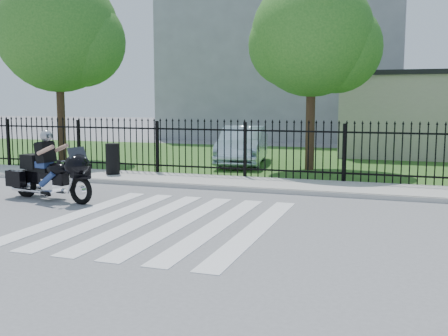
% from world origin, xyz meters
% --- Properties ---
extents(ground, '(120.00, 120.00, 0.00)m').
position_xyz_m(ground, '(0.00, 0.00, 0.00)').
color(ground, slate).
rests_on(ground, ground).
extents(crosswalk, '(5.00, 5.50, 0.01)m').
position_xyz_m(crosswalk, '(0.00, 0.00, 0.01)').
color(crosswalk, silver).
rests_on(crosswalk, ground).
extents(sidewalk, '(40.00, 2.00, 0.12)m').
position_xyz_m(sidewalk, '(0.00, 5.00, 0.06)').
color(sidewalk, '#ADAAA3').
rests_on(sidewalk, ground).
extents(curb, '(40.00, 0.12, 0.12)m').
position_xyz_m(curb, '(0.00, 4.00, 0.06)').
color(curb, '#ADAAA3').
rests_on(curb, ground).
extents(grass_strip, '(40.00, 12.00, 0.02)m').
position_xyz_m(grass_strip, '(0.00, 12.00, 0.01)').
color(grass_strip, '#295C1F').
rests_on(grass_strip, ground).
extents(iron_fence, '(26.00, 0.04, 1.80)m').
position_xyz_m(iron_fence, '(0.00, 6.00, 0.90)').
color(iron_fence, black).
rests_on(iron_fence, ground).
extents(tree_left, '(4.80, 4.80, 7.58)m').
position_xyz_m(tree_left, '(-8.50, 8.50, 5.17)').
color(tree_left, '#382316').
rests_on(tree_left, ground).
extents(tree_mid, '(4.20, 4.20, 6.78)m').
position_xyz_m(tree_mid, '(1.50, 9.00, 4.67)').
color(tree_mid, '#382316').
rests_on(tree_mid, ground).
extents(building_tall, '(15.00, 10.00, 12.00)m').
position_xyz_m(building_tall, '(-3.00, 26.00, 6.00)').
color(building_tall, '#979AA0').
rests_on(building_tall, ground).
extents(motorcycle_rider, '(2.66, 1.24, 1.78)m').
position_xyz_m(motorcycle_rider, '(-3.66, 1.29, 0.73)').
color(motorcycle_rider, black).
rests_on(motorcycle_rider, ground).
extents(parked_car, '(2.26, 4.64, 1.47)m').
position_xyz_m(parked_car, '(-1.20, 9.71, 0.75)').
color(parked_car, silver).
rests_on(parked_car, grass_strip).
extents(litter_bin, '(0.49, 0.49, 0.98)m').
position_xyz_m(litter_bin, '(-4.14, 5.09, 0.61)').
color(litter_bin, black).
rests_on(litter_bin, sidewalk).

